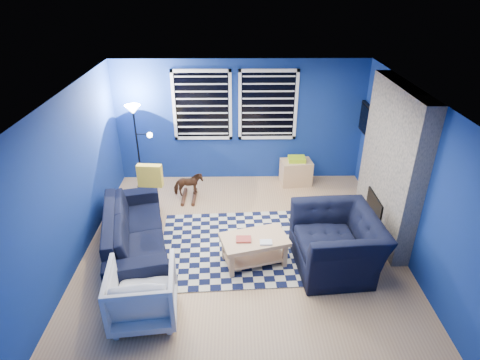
{
  "coord_description": "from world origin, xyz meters",
  "views": [
    {
      "loc": [
        -0.12,
        -5.21,
        3.99
      ],
      "look_at": [
        -0.04,
        0.3,
        1.08
      ],
      "focal_mm": 30.0,
      "sensor_mm": 36.0,
      "label": 1
    }
  ],
  "objects_px": {
    "armchair_big": "(337,242)",
    "armchair_bent": "(142,293)",
    "rocking_horse": "(188,185)",
    "sofa": "(134,229)",
    "cabinet": "(296,172)",
    "tv": "(369,122)",
    "floor_lamp": "(135,121)",
    "coffee_table": "(254,245)"
  },
  "relations": [
    {
      "from": "armchair_big",
      "to": "rocking_horse",
      "type": "relative_size",
      "value": 2.38
    },
    {
      "from": "sofa",
      "to": "cabinet",
      "type": "bearing_deg",
      "value": -66.94
    },
    {
      "from": "rocking_horse",
      "to": "coffee_table",
      "type": "bearing_deg",
      "value": -166.38
    },
    {
      "from": "tv",
      "to": "sofa",
      "type": "xyz_separation_m",
      "value": [
        -4.16,
        -1.94,
        -1.07
      ]
    },
    {
      "from": "floor_lamp",
      "to": "coffee_table",
      "type": "bearing_deg",
      "value": -48.37
    },
    {
      "from": "tv",
      "to": "coffee_table",
      "type": "distance_m",
      "value": 3.46
    },
    {
      "from": "cabinet",
      "to": "floor_lamp",
      "type": "relative_size",
      "value": 0.38
    },
    {
      "from": "armchair_bent",
      "to": "cabinet",
      "type": "bearing_deg",
      "value": -130.44
    },
    {
      "from": "sofa",
      "to": "cabinet",
      "type": "relative_size",
      "value": 3.49
    },
    {
      "from": "tv",
      "to": "sofa",
      "type": "height_order",
      "value": "tv"
    },
    {
      "from": "coffee_table",
      "to": "tv",
      "type": "bearing_deg",
      "value": 46.22
    },
    {
      "from": "sofa",
      "to": "coffee_table",
      "type": "bearing_deg",
      "value": -116.62
    },
    {
      "from": "armchair_big",
      "to": "armchair_bent",
      "type": "height_order",
      "value": "armchair_big"
    },
    {
      "from": "armchair_big",
      "to": "coffee_table",
      "type": "relative_size",
      "value": 1.21
    },
    {
      "from": "tv",
      "to": "armchair_bent",
      "type": "distance_m",
      "value": 5.16
    },
    {
      "from": "sofa",
      "to": "rocking_horse",
      "type": "height_order",
      "value": "sofa"
    },
    {
      "from": "tv",
      "to": "rocking_horse",
      "type": "height_order",
      "value": "tv"
    },
    {
      "from": "armchair_big",
      "to": "cabinet",
      "type": "bearing_deg",
      "value": -179.91
    },
    {
      "from": "tv",
      "to": "sofa",
      "type": "relative_size",
      "value": 0.44
    },
    {
      "from": "rocking_horse",
      "to": "cabinet",
      "type": "bearing_deg",
      "value": -91.99
    },
    {
      "from": "floor_lamp",
      "to": "tv",
      "type": "bearing_deg",
      "value": -0.72
    },
    {
      "from": "tv",
      "to": "armchair_bent",
      "type": "height_order",
      "value": "tv"
    },
    {
      "from": "sofa",
      "to": "floor_lamp",
      "type": "distance_m",
      "value": 2.29
    },
    {
      "from": "sofa",
      "to": "floor_lamp",
      "type": "relative_size",
      "value": 1.31
    },
    {
      "from": "tv",
      "to": "armchair_big",
      "type": "height_order",
      "value": "tv"
    },
    {
      "from": "armchair_bent",
      "to": "coffee_table",
      "type": "relative_size",
      "value": 0.78
    },
    {
      "from": "rocking_horse",
      "to": "floor_lamp",
      "type": "bearing_deg",
      "value": 47.19
    },
    {
      "from": "cabinet",
      "to": "coffee_table",
      "type": "bearing_deg",
      "value": -116.88
    },
    {
      "from": "armchair_big",
      "to": "armchair_bent",
      "type": "bearing_deg",
      "value": -75.02
    },
    {
      "from": "tv",
      "to": "cabinet",
      "type": "relative_size",
      "value": 1.53
    },
    {
      "from": "armchair_big",
      "to": "tv",
      "type": "bearing_deg",
      "value": 151.61
    },
    {
      "from": "tv",
      "to": "floor_lamp",
      "type": "relative_size",
      "value": 0.58
    },
    {
      "from": "coffee_table",
      "to": "armchair_big",
      "type": "bearing_deg",
      "value": -3.38
    },
    {
      "from": "cabinet",
      "to": "armchair_bent",
      "type": "bearing_deg",
      "value": -130.02
    },
    {
      "from": "armchair_bent",
      "to": "floor_lamp",
      "type": "relative_size",
      "value": 0.49
    },
    {
      "from": "rocking_horse",
      "to": "sofa",
      "type": "bearing_deg",
      "value": 137.9
    },
    {
      "from": "armchair_big",
      "to": "rocking_horse",
      "type": "distance_m",
      "value": 3.14
    },
    {
      "from": "cabinet",
      "to": "tv",
      "type": "bearing_deg",
      "value": -13.72
    },
    {
      "from": "armchair_bent",
      "to": "coffee_table",
      "type": "bearing_deg",
      "value": -150.91
    },
    {
      "from": "armchair_bent",
      "to": "rocking_horse",
      "type": "bearing_deg",
      "value": -101.5
    },
    {
      "from": "armchair_big",
      "to": "floor_lamp",
      "type": "height_order",
      "value": "floor_lamp"
    },
    {
      "from": "sofa",
      "to": "armchair_big",
      "type": "bearing_deg",
      "value": -112.82
    }
  ]
}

